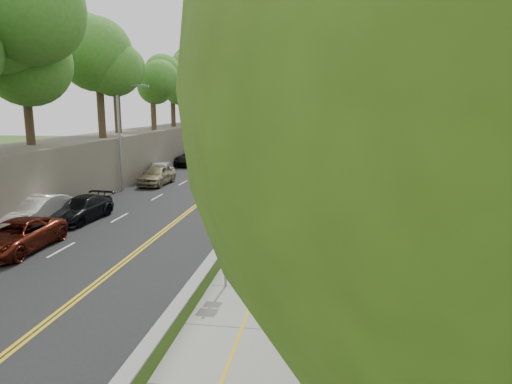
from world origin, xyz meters
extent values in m
plane|color=#33511E|center=(0.00, 0.00, 0.00)|extent=(140.00, 140.00, 0.00)
cube|color=black|center=(-5.40, 15.00, 0.02)|extent=(11.20, 66.00, 0.04)
cube|color=gray|center=(2.55, 15.00, 0.03)|extent=(4.20, 66.00, 0.05)
cube|color=#7FEB1C|center=(0.25, 15.00, 0.30)|extent=(0.42, 66.00, 0.60)
cube|color=#595147|center=(-13.50, 15.00, 2.00)|extent=(5.00, 66.00, 4.00)
cube|color=slate|center=(4.65, 15.00, 1.00)|extent=(0.04, 66.00, 2.00)
cylinder|color=gray|center=(-10.70, 14.00, 4.00)|extent=(0.18, 0.18, 8.00)
cylinder|color=gray|center=(-9.60, 14.00, 7.85)|extent=(2.30, 0.13, 0.13)
cube|color=gray|center=(-8.52, 14.00, 7.80)|extent=(0.50, 0.22, 0.14)
cylinder|color=gray|center=(1.05, -3.00, 1.60)|extent=(0.09, 0.09, 3.10)
cube|color=white|center=(1.05, -3.03, 2.60)|extent=(0.62, 0.04, 0.62)
cube|color=white|center=(1.05, -3.03, 1.90)|extent=(0.56, 0.04, 0.50)
cylinder|color=#FD4606|center=(4.30, 18.19, 0.56)|extent=(0.62, 0.62, 1.02)
cube|color=gray|center=(4.30, -4.00, 0.46)|extent=(1.24, 0.94, 0.82)
imported|color=white|center=(-10.60, 3.29, 0.88)|extent=(1.81, 5.09, 1.67)
imported|color=#4F160C|center=(-9.00, -0.47, 0.74)|extent=(2.38, 5.06, 1.40)
imported|color=black|center=(-9.01, 5.09, 0.72)|extent=(2.23, 4.78, 1.35)
imported|color=gray|center=(-9.00, 16.87, 0.84)|extent=(2.00, 4.77, 1.61)
imported|color=#A2A3A8|center=(-9.91, 19.97, 0.72)|extent=(1.82, 4.22, 1.35)
imported|color=black|center=(-9.60, 29.08, 0.84)|extent=(2.77, 5.84, 1.61)
imported|color=maroon|center=(-10.60, 34.65, 0.75)|extent=(2.49, 5.07, 1.42)
imported|color=silver|center=(-10.60, 30.51, 0.82)|extent=(1.90, 4.62, 1.57)
imported|color=#B8A511|center=(1.19, 7.01, 0.90)|extent=(0.79, 0.97, 1.70)
imported|color=beige|center=(0.75, 9.32, 0.88)|extent=(0.49, 0.66, 1.66)
imported|color=black|center=(0.75, 7.79, 0.88)|extent=(0.79, 0.93, 1.67)
imported|color=#9A4738|center=(1.45, 9.15, 0.97)|extent=(0.74, 1.22, 1.83)
imported|color=black|center=(3.24, 17.41, 0.87)|extent=(1.00, 0.50, 1.64)
camera|label=1|loc=(4.46, -18.19, 6.52)|focal=32.00mm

